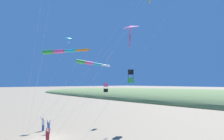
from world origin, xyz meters
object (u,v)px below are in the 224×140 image
kite_delta_red_high_left (68,39)px  person_child_green_jacket (48,137)px  kite_box_white_trailing (106,88)px  kite_windsock_yellow_midlevel (88,63)px  person_child_grey_jacket (49,127)px  kite_windsock_long_streamer_right (58,52)px  kite_delta_striped_overhead (131,27)px  kite_box_long_streamer_left (131,76)px  person_adult_flyer (43,123)px

kite_delta_red_high_left → person_child_green_jacket: bearing=-127.5°
kite_box_white_trailing → kite_windsock_yellow_midlevel: size_ratio=0.89×
person_child_grey_jacket → kite_delta_red_high_left: 14.53m
person_child_grey_jacket → kite_windsock_long_streamer_right: size_ratio=0.13×
kite_delta_striped_overhead → person_child_grey_jacket: bearing=166.2°
person_child_grey_jacket → kite_box_white_trailing: 10.35m
person_child_grey_jacket → kite_delta_striped_overhead: size_ratio=0.11×
person_child_grey_jacket → kite_box_white_trailing: kite_box_white_trailing is taller
kite_box_long_streamer_left → kite_delta_red_high_left: bearing=111.6°
person_child_green_jacket → kite_delta_red_high_left: 18.29m
kite_delta_red_high_left → kite_windsock_yellow_midlevel: bearing=-111.3°
person_child_green_jacket → kite_windsock_long_streamer_right: kite_windsock_long_streamer_right is taller
person_child_grey_jacket → kite_windsock_long_streamer_right: kite_windsock_long_streamer_right is taller
kite_delta_striped_overhead → person_child_green_jacket: bearing=-169.2°
person_child_green_jacket → kite_windsock_yellow_midlevel: bearing=-39.5°
kite_box_white_trailing → kite_box_long_streamer_left: bearing=-87.0°
kite_delta_striped_overhead → kite_windsock_yellow_midlevel: kite_delta_striped_overhead is taller
person_adult_flyer → kite_windsock_long_streamer_right: 13.77m
person_child_grey_jacket → kite_windsock_long_streamer_right: (-3.02, -8.28, 8.25)m
person_adult_flyer → kite_delta_striped_overhead: kite_delta_striped_overhead is taller
person_child_green_jacket → person_child_grey_jacket: 6.18m
kite_delta_striped_overhead → kite_windsock_yellow_midlevel: 13.87m
kite_delta_striped_overhead → kite_windsock_yellow_midlevel: (-11.19, -5.23, -6.29)m
kite_box_white_trailing → kite_box_long_streamer_left: 5.34m
person_child_grey_jacket → kite_box_long_streamer_left: bearing=-27.1°
kite_windsock_long_streamer_right → kite_box_long_streamer_left: bearing=15.2°
person_child_green_jacket → person_child_grey_jacket: size_ratio=1.09×
kite_box_white_trailing → kite_delta_red_high_left: kite_delta_red_high_left is taller
person_adult_flyer → kite_windsock_yellow_midlevel: 12.71m
person_child_grey_jacket → kite_windsock_long_streamer_right: 12.07m
person_adult_flyer → kite_delta_striped_overhead: bearing=-24.6°
person_child_green_jacket → kite_windsock_long_streamer_right: size_ratio=0.14×
person_adult_flyer → kite_windsock_long_streamer_right: (-3.33, -10.58, 8.17)m
person_adult_flyer → kite_delta_striped_overhead: (11.26, -5.15, 13.63)m
person_child_grey_jacket → kite_windsock_long_streamer_right: bearing=-110.1°
person_adult_flyer → kite_box_long_streamer_left: 13.23m
person_child_green_jacket → person_adult_flyer: bearing=69.2°
kite_windsock_yellow_midlevel → kite_delta_red_high_left: bearing=68.7°
person_adult_flyer → kite_windsock_yellow_midlevel: bearing=-89.6°
person_child_green_jacket → kite_delta_striped_overhead: 19.90m
kite_box_white_trailing → kite_windsock_yellow_midlevel: (-8.88, -8.28, 2.76)m
kite_delta_striped_overhead → kite_delta_red_high_left: kite_delta_striped_overhead is taller
person_child_grey_jacket → kite_windsock_yellow_midlevel: (0.37, -8.08, 7.41)m
person_child_green_jacket → kite_box_white_trailing: 14.02m
kite_delta_red_high_left → kite_windsock_yellow_midlevel: (-5.17, -13.24, -4.99)m
kite_box_white_trailing → kite_windsock_yellow_midlevel: 12.44m
person_child_green_jacket → kite_delta_striped_overhead: size_ratio=0.12×
kite_delta_striped_overhead → kite_box_white_trailing: size_ratio=1.89×
kite_box_white_trailing → kite_delta_red_high_left: bearing=126.7°
kite_delta_red_high_left → kite_windsock_yellow_midlevel: kite_delta_red_high_left is taller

